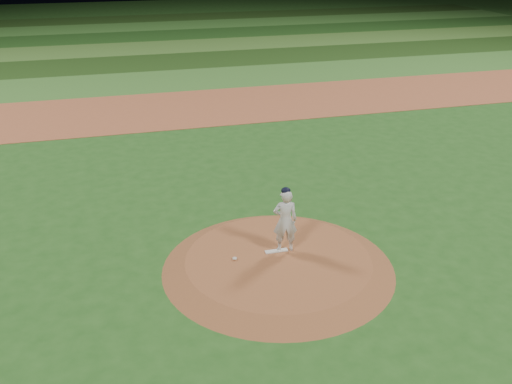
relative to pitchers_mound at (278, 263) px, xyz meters
name	(u,v)px	position (x,y,z in m)	size (l,w,h in m)	color
ground	(278,267)	(0.00, 0.00, -0.12)	(120.00, 120.00, 0.00)	#23551B
infield_dirt_band	(187,108)	(0.00, 14.00, -0.12)	(70.00, 6.00, 0.02)	#A45533
outfield_stripe_0	(171,80)	(0.00, 19.50, -0.12)	(70.00, 5.00, 0.02)	#397229
outfield_stripe_1	(160,62)	(0.00, 24.50, -0.12)	(70.00, 5.00, 0.02)	#1E3F14
outfield_stripe_2	(152,48)	(0.00, 29.50, -0.12)	(70.00, 5.00, 0.02)	#42752A
outfield_stripe_3	(145,36)	(0.00, 34.50, -0.12)	(70.00, 5.00, 0.02)	#1D4717
outfield_stripe_4	(140,27)	(0.00, 39.50, -0.12)	(70.00, 5.00, 0.02)	#37742A
outfield_stripe_5	(135,19)	(0.00, 44.50, -0.12)	(70.00, 5.00, 0.02)	#204215
pitchers_mound	(278,263)	(0.00, 0.00, 0.00)	(5.50, 5.50, 0.25)	brown
pitching_rubber	(276,251)	(0.06, 0.33, 0.14)	(0.56, 0.14, 0.03)	silver
rosin_bag	(235,258)	(-1.01, 0.22, 0.16)	(0.11, 0.11, 0.06)	silver
pitcher_on_mound	(285,220)	(0.27, 0.34, 0.94)	(0.64, 0.47, 1.66)	silver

